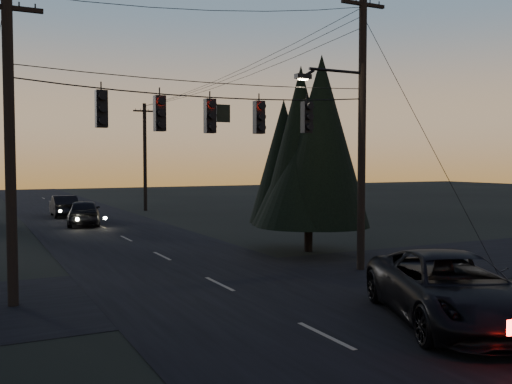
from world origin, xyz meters
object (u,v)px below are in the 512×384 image
utility_pole_left (13,306)px  suv_near (452,290)px  utility_pole_right (361,270)px  sedan_oncoming_a (84,212)px  sedan_oncoming_b (64,206)px  evergreen_right (309,153)px  utility_pole_far_r (145,211)px

utility_pole_left → suv_near: bearing=-35.5°
utility_pole_right → utility_pole_left: utility_pole_right is taller
sedan_oncoming_a → utility_pole_left: bearing=85.3°
utility_pole_right → sedan_oncoming_b: utility_pole_right is taller
sedan_oncoming_a → sedan_oncoming_b: 6.55m
utility_pole_right → evergreen_right: size_ratio=1.36×
sedan_oncoming_a → sedan_oncoming_b: size_ratio=1.04×
suv_near → utility_pole_right: bearing=93.5°
utility_pole_far_r → sedan_oncoming_b: 6.98m
utility_pole_left → sedan_oncoming_a: bearing=74.8°
suv_near → sedan_oncoming_b: 32.56m
utility_pole_right → suv_near: 7.00m
utility_pole_right → sedan_oncoming_a: (-6.30, 19.18, 0.80)m
utility_pole_left → utility_pole_far_r: 30.27m
sedan_oncoming_b → evergreen_right: bearing=110.0°
utility_pole_far_r → sedan_oncoming_a: size_ratio=1.81×
evergreen_right → suv_near: 11.86m
utility_pole_far_r → sedan_oncoming_a: (-6.30, -8.82, 0.80)m
evergreen_right → suv_near: evergreen_right is taller
utility_pole_right → utility_pole_left: size_ratio=1.18×
utility_pole_right → evergreen_right: evergreen_right is taller
evergreen_right → sedan_oncoming_b: size_ratio=1.62×
utility_pole_far_r → evergreen_right: size_ratio=1.16×
utility_pole_right → utility_pole_far_r: 28.00m
sedan_oncoming_b → sedan_oncoming_a: bearing=93.7°
utility_pole_right → sedan_oncoming_b: (-6.56, 25.73, 0.75)m
evergreen_right → sedan_oncoming_a: bearing=114.9°
utility_pole_left → suv_near: 11.33m
evergreen_right → sedan_oncoming_b: 22.73m
sedan_oncoming_a → sedan_oncoming_b: (-0.26, 6.54, -0.05)m
utility_pole_right → sedan_oncoming_b: bearing=104.3°
utility_pole_left → utility_pole_far_r: same height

